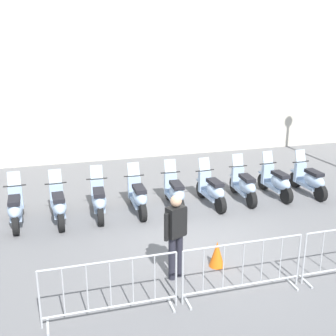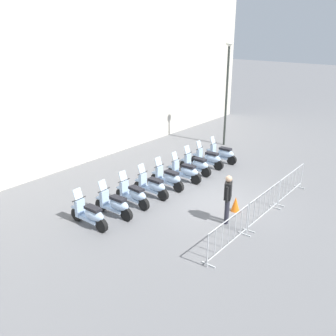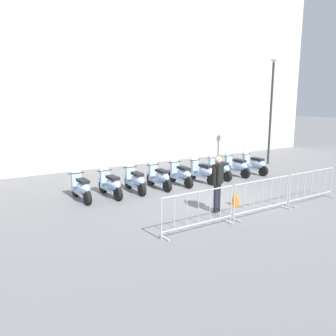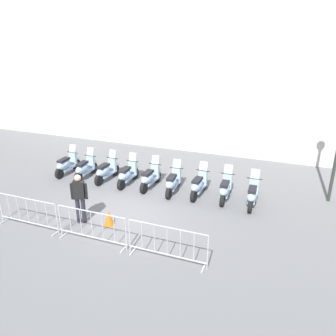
{
  "view_description": "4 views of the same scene",
  "coord_description": "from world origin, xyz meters",
  "px_view_note": "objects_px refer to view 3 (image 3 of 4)",
  "views": [
    {
      "loc": [
        -2.71,
        -8.33,
        4.64
      ],
      "look_at": [
        -0.28,
        2.79,
        1.07
      ],
      "focal_mm": 46.51,
      "sensor_mm": 36.0,
      "label": 1
    },
    {
      "loc": [
        -10.59,
        -7.08,
        6.27
      ],
      "look_at": [
        -0.78,
        1.9,
        1.22
      ],
      "focal_mm": 39.53,
      "sensor_mm": 36.0,
      "label": 2
    },
    {
      "loc": [
        -7.08,
        -8.86,
        3.33
      ],
      "look_at": [
        -1.12,
        1.82,
        0.92
      ],
      "focal_mm": 35.74,
      "sensor_mm": 36.0,
      "label": 3
    },
    {
      "loc": [
        5.87,
        -8.8,
        5.83
      ],
      "look_at": [
        0.59,
        2.61,
        0.95
      ],
      "focal_mm": 36.24,
      "sensor_mm": 36.0,
      "label": 4
    }
  ],
  "objects_px": {
    "motorcycle_0": "(82,188)",
    "barrier_segment_2": "(311,186)",
    "barrier_segment_1": "(262,197)",
    "officer_near_row_end": "(218,181)",
    "motorcycle_7": "(236,166)",
    "motorcycle_2": "(136,181)",
    "motorcycle_1": "(111,185)",
    "motorcycle_8": "(254,165)",
    "street_lamp": "(271,101)",
    "motorcycle_3": "(160,177)",
    "motorcycle_6": "(219,169)",
    "motorcycle_5": "(203,172)",
    "motorcycle_4": "(181,174)",
    "traffic_cone": "(235,197)",
    "barrier_segment_0": "(199,211)"
  },
  "relations": [
    {
      "from": "motorcycle_4",
      "to": "motorcycle_7",
      "type": "distance_m",
      "value": 3.1
    },
    {
      "from": "motorcycle_1",
      "to": "street_lamp",
      "type": "xyz_separation_m",
      "value": [
        9.78,
        2.08,
        2.94
      ]
    },
    {
      "from": "motorcycle_4",
      "to": "barrier_segment_1",
      "type": "height_order",
      "value": "motorcycle_4"
    },
    {
      "from": "barrier_segment_0",
      "to": "motorcycle_0",
      "type": "bearing_deg",
      "value": 115.4
    },
    {
      "from": "motorcycle_6",
      "to": "barrier_segment_1",
      "type": "xyz_separation_m",
      "value": [
        -1.79,
        -4.38,
        0.07
      ]
    },
    {
      "from": "barrier_segment_0",
      "to": "motorcycle_2",
      "type": "bearing_deg",
      "value": 88.95
    },
    {
      "from": "motorcycle_0",
      "to": "barrier_segment_0",
      "type": "bearing_deg",
      "value": -64.6
    },
    {
      "from": "barrier_segment_0",
      "to": "officer_near_row_end",
      "type": "relative_size",
      "value": 1.35
    },
    {
      "from": "motorcycle_4",
      "to": "motorcycle_2",
      "type": "bearing_deg",
      "value": -176.72
    },
    {
      "from": "motorcycle_5",
      "to": "motorcycle_8",
      "type": "height_order",
      "value": "same"
    },
    {
      "from": "motorcycle_0",
      "to": "barrier_segment_2",
      "type": "height_order",
      "value": "motorcycle_0"
    },
    {
      "from": "motorcycle_3",
      "to": "barrier_segment_2",
      "type": "xyz_separation_m",
      "value": [
        3.71,
        -4.0,
        0.07
      ]
    },
    {
      "from": "traffic_cone",
      "to": "motorcycle_6",
      "type": "bearing_deg",
      "value": 60.02
    },
    {
      "from": "motorcycle_1",
      "to": "motorcycle_8",
      "type": "bearing_deg",
      "value": 3.48
    },
    {
      "from": "motorcycle_6",
      "to": "street_lamp",
      "type": "bearing_deg",
      "value": 19.81
    },
    {
      "from": "barrier_segment_0",
      "to": "barrier_segment_1",
      "type": "bearing_deg",
      "value": 3.62
    },
    {
      "from": "motorcycle_0",
      "to": "motorcycle_8",
      "type": "xyz_separation_m",
      "value": [
        8.24,
        0.41,
        0.0
      ]
    },
    {
      "from": "motorcycle_2",
      "to": "motorcycle_4",
      "type": "relative_size",
      "value": 1.0
    },
    {
      "from": "motorcycle_8",
      "to": "barrier_segment_1",
      "type": "xyz_separation_m",
      "value": [
        -3.86,
        -4.41,
        0.07
      ]
    },
    {
      "from": "motorcycle_0",
      "to": "motorcycle_1",
      "type": "height_order",
      "value": "same"
    },
    {
      "from": "motorcycle_6",
      "to": "barrier_segment_2",
      "type": "xyz_separation_m",
      "value": [
        0.62,
        -4.23,
        0.07
      ]
    },
    {
      "from": "motorcycle_6",
      "to": "traffic_cone",
      "type": "distance_m",
      "value": 3.84
    },
    {
      "from": "motorcycle_6",
      "to": "motorcycle_8",
      "type": "distance_m",
      "value": 2.07
    },
    {
      "from": "motorcycle_4",
      "to": "barrier_segment_1",
      "type": "xyz_separation_m",
      "value": [
        0.27,
        -4.23,
        0.07
      ]
    },
    {
      "from": "motorcycle_0",
      "to": "motorcycle_3",
      "type": "xyz_separation_m",
      "value": [
        3.09,
        0.15,
        0.0
      ]
    },
    {
      "from": "motorcycle_0",
      "to": "motorcycle_4",
      "type": "distance_m",
      "value": 4.12
    },
    {
      "from": "motorcycle_3",
      "to": "motorcycle_5",
      "type": "distance_m",
      "value": 2.07
    },
    {
      "from": "motorcycle_4",
      "to": "barrier_segment_1",
      "type": "relative_size",
      "value": 0.74
    },
    {
      "from": "motorcycle_5",
      "to": "motorcycle_6",
      "type": "relative_size",
      "value": 1.0
    },
    {
      "from": "motorcycle_2",
      "to": "motorcycle_5",
      "type": "bearing_deg",
      "value": 1.59
    },
    {
      "from": "motorcycle_6",
      "to": "traffic_cone",
      "type": "bearing_deg",
      "value": -119.98
    },
    {
      "from": "motorcycle_5",
      "to": "barrier_segment_0",
      "type": "distance_m",
      "value": 5.4
    },
    {
      "from": "motorcycle_5",
      "to": "motorcycle_2",
      "type": "bearing_deg",
      "value": -178.41
    },
    {
      "from": "motorcycle_3",
      "to": "motorcycle_6",
      "type": "distance_m",
      "value": 3.09
    },
    {
      "from": "motorcycle_3",
      "to": "motorcycle_7",
      "type": "bearing_deg",
      "value": 4.34
    },
    {
      "from": "motorcycle_7",
      "to": "barrier_segment_1",
      "type": "distance_m",
      "value": 5.28
    },
    {
      "from": "barrier_segment_1",
      "to": "officer_near_row_end",
      "type": "bearing_deg",
      "value": 142.31
    },
    {
      "from": "barrier_segment_2",
      "to": "motorcycle_0",
      "type": "bearing_deg",
      "value": 150.44
    },
    {
      "from": "motorcycle_3",
      "to": "street_lamp",
      "type": "xyz_separation_m",
      "value": [
        7.73,
        1.9,
        2.94
      ]
    },
    {
      "from": "motorcycle_8",
      "to": "barrier_segment_2",
      "type": "height_order",
      "value": "motorcycle_8"
    },
    {
      "from": "motorcycle_3",
      "to": "motorcycle_4",
      "type": "height_order",
      "value": "same"
    },
    {
      "from": "motorcycle_2",
      "to": "motorcycle_8",
      "type": "height_order",
      "value": "same"
    },
    {
      "from": "motorcycle_2",
      "to": "street_lamp",
      "type": "bearing_deg",
      "value": 12.46
    },
    {
      "from": "motorcycle_7",
      "to": "barrier_segment_2",
      "type": "relative_size",
      "value": 0.74
    },
    {
      "from": "barrier_segment_1",
      "to": "motorcycle_0",
      "type": "bearing_deg",
      "value": 137.58
    },
    {
      "from": "motorcycle_1",
      "to": "barrier_segment_0",
      "type": "bearing_deg",
      "value": -77.2
    },
    {
      "from": "motorcycle_1",
      "to": "motorcycle_7",
      "type": "bearing_deg",
      "value": 4.54
    },
    {
      "from": "motorcycle_0",
      "to": "motorcycle_2",
      "type": "distance_m",
      "value": 2.06
    },
    {
      "from": "barrier_segment_2",
      "to": "traffic_cone",
      "type": "distance_m",
      "value": 2.71
    },
    {
      "from": "barrier_segment_0",
      "to": "barrier_segment_2",
      "type": "bearing_deg",
      "value": 3.62
    }
  ]
}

